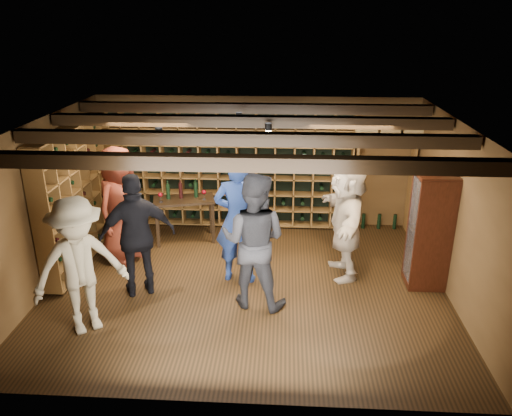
# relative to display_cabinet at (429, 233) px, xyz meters

# --- Properties ---
(ground) EXTENTS (6.00, 6.00, 0.00)m
(ground) POSITION_rel_display_cabinet_xyz_m (-2.71, -0.20, -0.86)
(ground) COLOR black
(ground) RESTS_ON ground
(room_shell) EXTENTS (6.00, 6.00, 6.00)m
(room_shell) POSITION_rel_display_cabinet_xyz_m (-2.71, -0.15, 1.56)
(room_shell) COLOR brown
(room_shell) RESTS_ON ground
(wine_rack_back) EXTENTS (4.65, 0.30, 2.20)m
(wine_rack_back) POSITION_rel_display_cabinet_xyz_m (-3.24, 2.13, 0.29)
(wine_rack_back) COLOR brown
(wine_rack_back) RESTS_ON ground
(wine_rack_left) EXTENTS (0.30, 2.65, 2.20)m
(wine_rack_left) POSITION_rel_display_cabinet_xyz_m (-5.54, 0.62, 0.29)
(wine_rack_left) COLOR brown
(wine_rack_left) RESTS_ON ground
(crate_shelf) EXTENTS (1.20, 0.32, 2.07)m
(crate_shelf) POSITION_rel_display_cabinet_xyz_m (-0.31, 2.12, 0.71)
(crate_shelf) COLOR brown
(crate_shelf) RESTS_ON ground
(display_cabinet) EXTENTS (0.55, 0.50, 1.75)m
(display_cabinet) POSITION_rel_display_cabinet_xyz_m (0.00, 0.00, 0.00)
(display_cabinet) COLOR #32120A
(display_cabinet) RESTS_ON ground
(man_blue_shirt) EXTENTS (0.77, 0.54, 2.01)m
(man_blue_shirt) POSITION_rel_display_cabinet_xyz_m (-2.85, -0.00, 0.15)
(man_blue_shirt) COLOR navy
(man_blue_shirt) RESTS_ON ground
(man_grey_suit) EXTENTS (1.10, 0.94, 1.96)m
(man_grey_suit) POSITION_rel_display_cabinet_xyz_m (-2.57, -0.68, 0.13)
(man_grey_suit) COLOR black
(man_grey_suit) RESTS_ON ground
(guest_red_floral) EXTENTS (0.93, 1.12, 1.97)m
(guest_red_floral) POSITION_rel_display_cabinet_xyz_m (-4.85, 0.58, 0.13)
(guest_red_floral) COLOR maroon
(guest_red_floral) RESTS_ON ground
(guest_woman_black) EXTENTS (1.18, 0.84, 1.86)m
(guest_woman_black) POSITION_rel_display_cabinet_xyz_m (-4.26, -0.49, 0.07)
(guest_woman_black) COLOR black
(guest_woman_black) RESTS_ON ground
(guest_khaki) EXTENTS (1.37, 1.26, 1.85)m
(guest_khaki) POSITION_rel_display_cabinet_xyz_m (-4.74, -1.45, 0.07)
(guest_khaki) COLOR #84775B
(guest_khaki) RESTS_ON ground
(guest_beige) EXTENTS (0.68, 1.78, 1.88)m
(guest_beige) POSITION_rel_display_cabinet_xyz_m (-1.20, 0.27, 0.08)
(guest_beige) COLOR tan
(guest_beige) RESTS_ON ground
(tasting_table) EXTENTS (1.17, 0.78, 1.09)m
(tasting_table) POSITION_rel_display_cabinet_xyz_m (-3.97, 1.38, -0.13)
(tasting_table) COLOR black
(tasting_table) RESTS_ON ground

